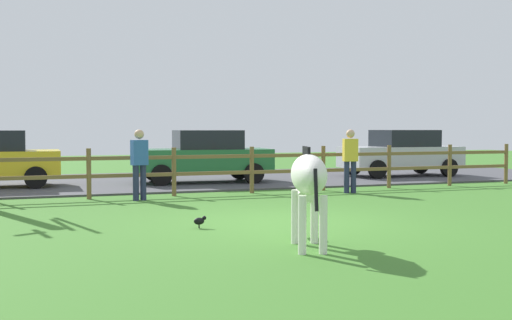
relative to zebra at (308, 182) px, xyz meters
The scene contains 9 objects.
ground_plane 2.65m from the zebra, 75.38° to the left, with size 60.00×60.00×0.00m, color #3D7528.
parking_asphalt 11.75m from the zebra, 86.94° to the left, with size 28.00×7.40×0.05m, color #47474C.
paddock_fence 7.41m from the zebra, 91.25° to the left, with size 20.53×0.11×1.20m.
zebra is the anchor object (origin of this frame).
crow_on_grass 2.53m from the zebra, 113.43° to the left, with size 0.22×0.10×0.20m.
parked_car_green 10.58m from the zebra, 81.98° to the left, with size 4.12×2.13×1.56m.
parked_car_silver 13.60m from the zebra, 51.44° to the left, with size 4.05×1.98×1.56m.
visitor_left_of_tree 6.80m from the zebra, 99.65° to the left, with size 0.40×0.29×1.64m.
visitor_right_of_tree 7.78m from the zebra, 56.88° to the left, with size 0.40×0.29×1.64m.
Camera 1 is at (-4.45, -10.56, 1.67)m, focal length 45.36 mm.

